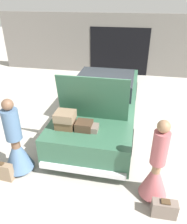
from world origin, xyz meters
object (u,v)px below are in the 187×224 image
person_left (16,147)px  suitcase_beside_left_person (1,171)px  car (103,101)px  suitcase_beside_right_person (164,209)px  person_right (156,172)px

person_left → suitcase_beside_left_person: bearing=-38.9°
car → person_left: (-1.44, -2.65, 0.02)m
suitcase_beside_left_person → suitcase_beside_right_person: suitcase_beside_left_person is taller
person_left → person_right: 2.90m
car → suitcase_beside_right_person: size_ratio=12.07×
suitcase_beside_right_person → suitcase_beside_left_person: bearing=175.8°
person_right → suitcase_beside_left_person: size_ratio=3.29×
person_left → person_right: bearing=84.5°
car → person_right: 3.15m
person_right → car: bearing=22.6°
car → person_right: (1.45, -2.80, 0.01)m
car → suitcase_beside_right_person: 3.64m
car → suitcase_beside_left_person: 3.45m
car → person_left: car is taller
car → person_left: size_ratio=3.06×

